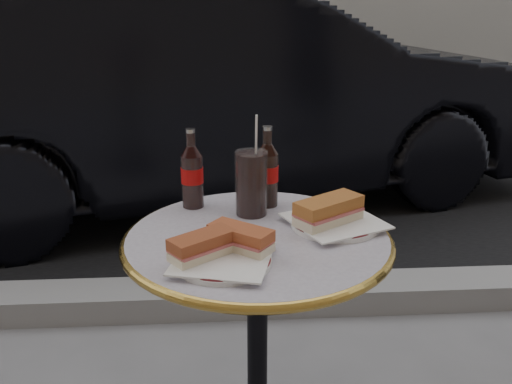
{
  "coord_description": "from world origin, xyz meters",
  "views": [
    {
      "loc": [
        -0.08,
        -1.2,
        1.26
      ],
      "look_at": [
        0.0,
        0.05,
        0.82
      ],
      "focal_mm": 40.0,
      "sensor_mm": 36.0,
      "label": 1
    }
  ],
  "objects": [
    {
      "name": "asphalt_road",
      "position": [
        0.0,
        5.0,
        0.0
      ],
      "size": [
        40.0,
        8.0,
        0.0
      ],
      "primitive_type": "cube",
      "color": "black",
      "rests_on": "ground"
    },
    {
      "name": "curb",
      "position": [
        0.0,
        0.9,
        0.05
      ],
      "size": [
        40.0,
        0.2,
        0.12
      ],
      "primitive_type": "cube",
      "color": "gray",
      "rests_on": "ground"
    },
    {
      "name": "bistro_table",
      "position": [
        0.0,
        0.0,
        0.37
      ],
      "size": [
        0.62,
        0.62,
        0.73
      ],
      "primitive_type": null,
      "color": "#BAB2C4",
      "rests_on": "ground"
    },
    {
      "name": "plate_left",
      "position": [
        -0.08,
        -0.14,
        0.74
      ],
      "size": [
        0.27,
        0.27,
        0.01
      ],
      "primitive_type": "cylinder",
      "rotation": [
        0.0,
        0.0,
        -0.42
      ],
      "color": "white",
      "rests_on": "bistro_table"
    },
    {
      "name": "plate_right",
      "position": [
        0.19,
        0.04,
        0.74
      ],
      "size": [
        0.25,
        0.25,
        0.01
      ],
      "primitive_type": "cylinder",
      "rotation": [
        0.0,
        0.0,
        0.23
      ],
      "color": "white",
      "rests_on": "bistro_table"
    },
    {
      "name": "sandwich_left_a",
      "position": [
        -0.12,
        -0.13,
        0.77
      ],
      "size": [
        0.15,
        0.14,
        0.05
      ],
      "primitive_type": "cube",
      "rotation": [
        0.0,
        0.0,
        0.65
      ],
      "color": "#974526",
      "rests_on": "plate_left"
    },
    {
      "name": "sandwich_left_b",
      "position": [
        -0.04,
        -0.1,
        0.77
      ],
      "size": [
        0.15,
        0.13,
        0.05
      ],
      "primitive_type": "cube",
      "rotation": [
        0.0,
        0.0,
        -0.65
      ],
      "color": "#A44B29",
      "rests_on": "plate_left"
    },
    {
      "name": "sandwich_right",
      "position": [
        0.17,
        0.03,
        0.77
      ],
      "size": [
        0.18,
        0.16,
        0.06
      ],
      "primitive_type": "cube",
      "rotation": [
        0.0,
        0.0,
        0.59
      ],
      "color": "#A55E29",
      "rests_on": "plate_right"
    },
    {
      "name": "cola_bottle_left",
      "position": [
        -0.15,
        0.2,
        0.84
      ],
      "size": [
        0.06,
        0.06,
        0.21
      ],
      "primitive_type": null,
      "rotation": [
        0.0,
        0.0,
        -0.04
      ],
      "color": "black",
      "rests_on": "bistro_table"
    },
    {
      "name": "cola_bottle_right",
      "position": [
        0.04,
        0.19,
        0.84
      ],
      "size": [
        0.06,
        0.06,
        0.21
      ],
      "primitive_type": null,
      "rotation": [
        0.0,
        0.0,
        -0.04
      ],
      "color": "black",
      "rests_on": "bistro_table"
    },
    {
      "name": "cola_glass",
      "position": [
        -0.01,
        0.13,
        0.81
      ],
      "size": [
        0.1,
        0.1,
        0.16
      ],
      "primitive_type": "cylinder",
      "rotation": [
        0.0,
        0.0,
        0.35
      ],
      "color": "black",
      "rests_on": "bistro_table"
    },
    {
      "name": "parked_car",
      "position": [
        -0.06,
        2.31,
        0.67
      ],
      "size": [
        2.35,
        4.27,
        1.33
      ],
      "primitive_type": "imported",
      "rotation": [
        0.0,
        0.0,
        1.82
      ],
      "color": "black",
      "rests_on": "ground"
    }
  ]
}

